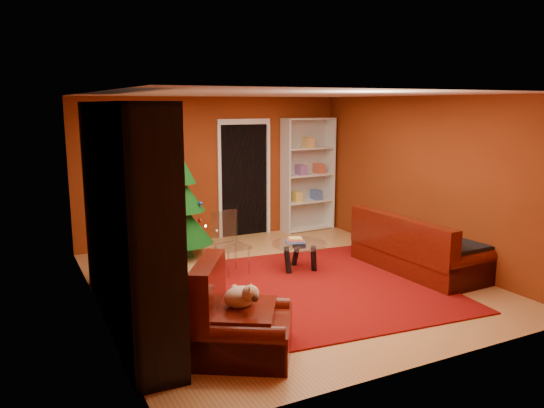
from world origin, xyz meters
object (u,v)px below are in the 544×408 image
dog (240,297)px  acrylic_chair (232,247)px  christmas_tree (180,202)px  armchair (245,317)px  gift_box_green (186,249)px  sofa (419,242)px  media_unit (124,216)px  gift_box_teal (161,244)px  coffee_table (299,257)px  white_bookshelf (308,175)px  rug (330,285)px

dog → acrylic_chair: 2.49m
christmas_tree → armchair: (-0.49, -3.64, -0.52)m
gift_box_green → acrylic_chair: 1.31m
gift_box_green → sofa: 3.72m
media_unit → christmas_tree: bearing=61.3°
christmas_tree → acrylic_chair: 1.39m
gift_box_teal → coffee_table: size_ratio=0.35×
sofa → coffee_table: 1.80m
dog → coffee_table: dog is taller
sofa → white_bookshelf: bearing=0.4°
white_bookshelf → gift_box_green: bearing=-168.0°
armchair → dog: (-0.02, 0.07, 0.19)m
christmas_tree → white_bookshelf: bearing=13.6°
white_bookshelf → sofa: 3.11m
rug → christmas_tree: bearing=121.1°
dog → sofa: 3.65m
armchair → acrylic_chair: (0.86, 2.39, 0.03)m
gift_box_green → dog: (-0.57, -3.57, 0.46)m
gift_box_teal → dog: dog is taller
white_bookshelf → armchair: 5.48m
coffee_table → gift_box_teal: bearing=129.6°
sofa → acrylic_chair: size_ratio=2.45×
coffee_table → acrylic_chair: acrylic_chair is taller
christmas_tree → gift_box_green: 0.79m
acrylic_chair → sofa: bearing=-33.5°
media_unit → acrylic_chair: size_ratio=3.88×
gift_box_teal → sofa: bearing=-40.6°
gift_box_green → white_bookshelf: bearing=14.2°
rug → white_bookshelf: 3.48m
christmas_tree → gift_box_teal: size_ratio=6.50×
christmas_tree → gift_box_green: (0.07, -0.01, -0.79)m
rug → coffee_table: coffee_table is taller
dog → sofa: sofa is taller
armchair → acrylic_chair: 2.55m
rug → gift_box_green: bearing=119.9°
acrylic_chair → white_bookshelf: bearing=28.4°
media_unit → rug: bearing=2.1°
sofa → christmas_tree: bearing=49.2°
gift_box_teal → acrylic_chair: acrylic_chair is taller
white_bookshelf → dog: bearing=-130.1°
christmas_tree → sofa: christmas_tree is taller
gift_box_teal → sofa: size_ratio=0.14×
white_bookshelf → sofa: size_ratio=1.10×
sofa → acrylic_chair: bearing=64.5°
media_unit → gift_box_teal: bearing=69.1°
christmas_tree → acrylic_chair: size_ratio=2.23×
gift_box_green → sofa: (2.86, -2.35, 0.33)m
gift_box_green → dog: dog is taller
dog → acrylic_chair: size_ratio=0.48×
white_bookshelf → coffee_table: bearing=-125.5°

